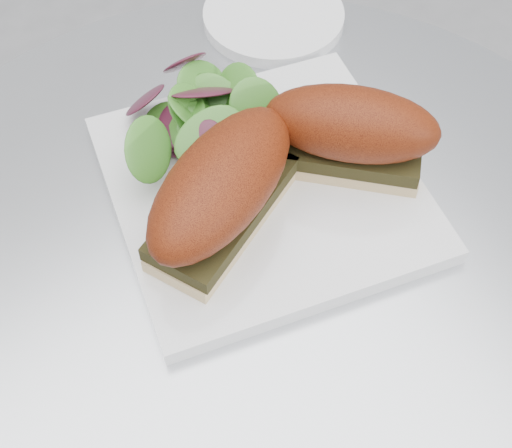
{
  "coord_description": "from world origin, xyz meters",
  "views": [
    {
      "loc": [
        -0.18,
        -0.25,
        1.22
      ],
      "look_at": [
        0.01,
        0.02,
        0.77
      ],
      "focal_mm": 50.0,
      "sensor_mm": 36.0,
      "label": 1
    }
  ],
  "objects_px": {
    "plate": "(264,187)",
    "sandwich_right": "(351,131)",
    "sandwich_left": "(222,189)",
    "saucer": "(274,16)"
  },
  "relations": [
    {
      "from": "plate",
      "to": "sandwich_left",
      "type": "bearing_deg",
      "value": -162.94
    },
    {
      "from": "plate",
      "to": "sandwich_left",
      "type": "xyz_separation_m",
      "value": [
        -0.05,
        -0.02,
        0.05
      ]
    },
    {
      "from": "plate",
      "to": "sandwich_left",
      "type": "height_order",
      "value": "sandwich_left"
    },
    {
      "from": "sandwich_left",
      "to": "sandwich_right",
      "type": "xyz_separation_m",
      "value": [
        0.12,
        -0.01,
        -0.0
      ]
    },
    {
      "from": "sandwich_left",
      "to": "sandwich_right",
      "type": "height_order",
      "value": "same"
    },
    {
      "from": "plate",
      "to": "sandwich_right",
      "type": "bearing_deg",
      "value": -21.42
    },
    {
      "from": "saucer",
      "to": "sandwich_left",
      "type": "bearing_deg",
      "value": -134.76
    },
    {
      "from": "plate",
      "to": "saucer",
      "type": "height_order",
      "value": "plate"
    },
    {
      "from": "sandwich_left",
      "to": "saucer",
      "type": "relative_size",
      "value": 1.24
    },
    {
      "from": "sandwich_right",
      "to": "plate",
      "type": "bearing_deg",
      "value": -154.85
    }
  ]
}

